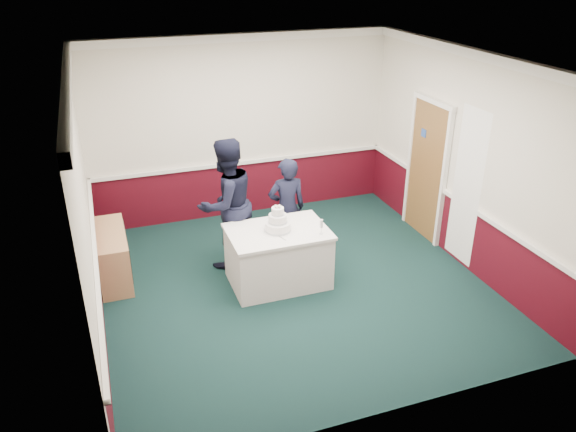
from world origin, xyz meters
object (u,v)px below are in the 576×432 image
object	(u,v)px
champagne_flute	(321,224)
sideboard	(113,255)
person_woman	(287,209)
cake_knife	(281,237)
wedding_cake	(278,223)
cake_table	(278,256)
person_man	(227,204)

from	to	relation	value
champagne_flute	sideboard	bearing A→B (deg)	156.42
person_woman	sideboard	bearing A→B (deg)	-2.02
cake_knife	wedding_cake	bearing A→B (deg)	63.66
sideboard	cake_table	size ratio (longest dim) A/B	0.91
cake_table	cake_knife	xyz separation A→B (m)	(-0.03, -0.20, 0.39)
cake_knife	champagne_flute	world-z (taller)	champagne_flute
cake_table	champagne_flute	xyz separation A→B (m)	(0.50, -0.28, 0.53)
wedding_cake	cake_knife	xyz separation A→B (m)	(-0.03, -0.20, -0.11)
cake_table	wedding_cake	size ratio (longest dim) A/B	3.63
sideboard	person_woman	distance (m)	2.50
wedding_cake	person_woman	size ratio (longest dim) A/B	0.24
wedding_cake	cake_knife	world-z (taller)	wedding_cake
sideboard	cake_knife	size ratio (longest dim) A/B	5.45
cake_table	person_man	distance (m)	1.04
wedding_cake	person_man	bearing A→B (deg)	124.54
cake_table	wedding_cake	bearing A→B (deg)	90.00
wedding_cake	person_woman	world-z (taller)	person_woman
sideboard	cake_knife	distance (m)	2.36
sideboard	cake_knife	bearing A→B (deg)	-27.00
person_man	champagne_flute	bearing A→B (deg)	110.12
wedding_cake	champagne_flute	bearing A→B (deg)	-29.25
cake_knife	sideboard	bearing A→B (deg)	135.19
champagne_flute	person_woman	bearing A→B (deg)	98.46
cake_table	wedding_cake	xyz separation A→B (m)	(-0.00, 0.00, 0.50)
sideboard	person_man	world-z (taller)	person_man
person_woman	champagne_flute	bearing A→B (deg)	100.78
wedding_cake	person_man	xyz separation A→B (m)	(-0.51, 0.74, 0.04)
champagne_flute	person_man	world-z (taller)	person_man
sideboard	cake_knife	xyz separation A→B (m)	(2.07, -1.05, 0.44)
wedding_cake	cake_table	bearing A→B (deg)	-90.00
cake_table	cake_knife	distance (m)	0.44
cake_table	person_woman	xyz separation A→B (m)	(0.36, 0.67, 0.36)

